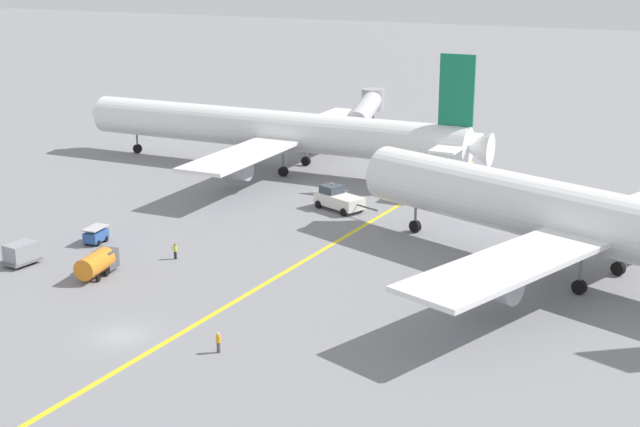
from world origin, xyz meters
TOP-DOWN VIEW (x-y plane):
  - ground_plane at (0.00, 0.00)m, footprint 600.00×600.00m
  - taxiway_stripe at (4.40, 10.00)m, footprint 7.43×119.83m
  - airliner_at_gate_left at (-15.63, 54.11)m, footprint 61.01×45.32m
  - airliner_being_pushed at (29.16, 28.56)m, footprint 49.58×47.25m
  - pushback_tug at (0.71, 39.45)m, footprint 9.01×4.92m
  - gse_fuel_bowser_stubby at (-10.12, 9.86)m, footprint 2.57×5.12m
  - gse_container_dolly_flat at (-18.71, 9.20)m, footprint 2.63×3.48m
  - gse_baggage_cart_near_cluster at (-16.58, 17.52)m, footprint 1.89×2.90m
  - ground_crew_marshaller_foreground at (-6.47, 16.93)m, footprint 0.41×0.42m
  - ground_crew_wing_walker_right at (8.48, 0.66)m, footprint 0.36×0.36m
  - jet_bridge at (-13.09, 80.85)m, footprint 9.31×23.20m

SIDE VIEW (x-z plane):
  - ground_plane at x=0.00m, z-range 0.00..0.00m
  - taxiway_stripe at x=4.40m, z-range 0.00..0.01m
  - ground_crew_marshaller_foreground at x=-6.47m, z-range 0.03..1.61m
  - ground_crew_wing_walker_right at x=8.48m, z-range 0.03..1.66m
  - gse_baggage_cart_near_cluster at x=-16.58m, z-range 0.01..1.72m
  - gse_container_dolly_flat at x=-18.71m, z-range 0.10..2.25m
  - pushback_tug at x=0.71m, z-range -0.22..2.77m
  - gse_fuel_bowser_stubby at x=-10.12m, z-range 0.13..2.53m
  - jet_bridge at x=-13.09m, z-range 1.32..7.50m
  - airliner_at_gate_left at x=-15.63m, z-range -3.08..13.71m
  - airliner_being_pushed at x=29.16m, z-range -2.58..13.82m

